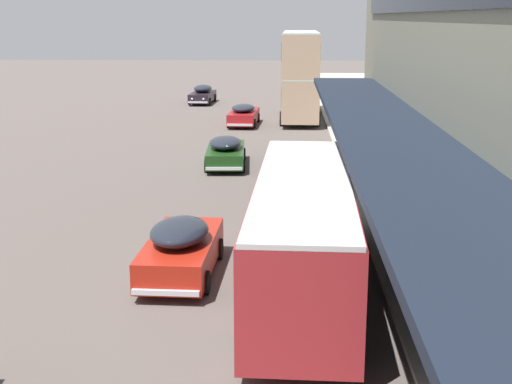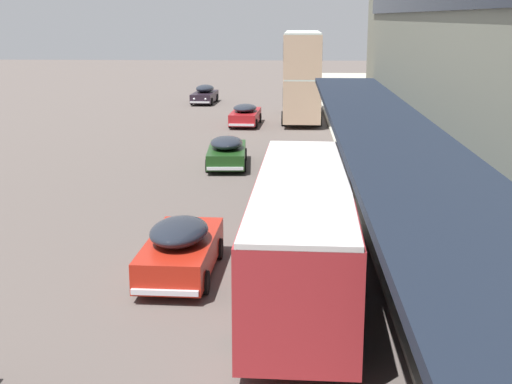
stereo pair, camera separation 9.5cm
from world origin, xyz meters
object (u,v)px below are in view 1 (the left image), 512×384
Objects in this scene: sedan_second_near at (244,115)px; transit_bus_kerbside_rear at (300,73)px; sedan_lead_mid at (181,248)px; sedan_oncoming_front at (226,152)px; sedan_lead_near at (203,94)px; transit_bus_kerbside_front at (303,226)px; fire_hydrant at (387,247)px.

transit_bus_kerbside_rear is at bearing 38.16° from sedan_second_near.
sedan_lead_mid is (0.02, -29.20, 0.08)m from sedan_second_near.
sedan_oncoming_front reaches higher than sedan_second_near.
sedan_lead_mid is (4.33, -41.87, 0.05)m from sedan_lead_near.
sedan_lead_mid is at bearing -89.80° from sedan_oncoming_front.
transit_bus_kerbside_front is at bearing -83.46° from sedan_second_near.
sedan_oncoming_front is 26.88m from sedan_lead_near.
transit_bus_kerbside_front reaches higher than sedan_lead_mid.
sedan_lead_near is 1.04× the size of sedan_lead_mid.
sedan_lead_mid reaches higher than sedan_lead_near.
sedan_lead_mid is (-3.43, 0.89, -0.96)m from transit_bus_kerbside_front.
transit_bus_kerbside_rear is at bearing 77.00° from sedan_oncoming_front.
fire_hydrant is at bearing -86.03° from transit_bus_kerbside_rear.
transit_bus_kerbside_front is 2.29× the size of sedan_lead_near.
transit_bus_kerbside_front reaches higher than sedan_oncoming_front.
sedan_lead_near is (-4.28, 26.54, 0.02)m from sedan_oncoming_front.
fire_hydrant is at bearing -75.71° from sedan_lead_near.
transit_bus_kerbside_front is 1.11× the size of transit_bus_kerbside_rear.
sedan_lead_near is at bearing 100.28° from transit_bus_kerbside_front.
sedan_second_near reaches higher than fire_hydrant.
sedan_lead_near is at bearing 130.32° from transit_bus_kerbside_rear.
sedan_second_near is at bearing -141.84° from transit_bus_kerbside_rear.
transit_bus_kerbside_rear reaches higher than fire_hydrant.
sedan_lead_near reaches higher than fire_hydrant.
transit_bus_kerbside_rear is 12.90m from sedan_lead_near.
sedan_lead_near reaches higher than sedan_second_near.
sedan_lead_near is 7.21× the size of fire_hydrant.
sedan_second_near is (-3.45, 30.08, -1.04)m from transit_bus_kerbside_front.
sedan_lead_mid is at bearing -89.95° from sedan_second_near.
transit_bus_kerbside_front is 2.33× the size of sedan_oncoming_front.
fire_hydrant is (10.32, -40.54, -0.28)m from sedan_lead_near.
sedan_oncoming_front is at bearing -80.85° from sedan_lead_near.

